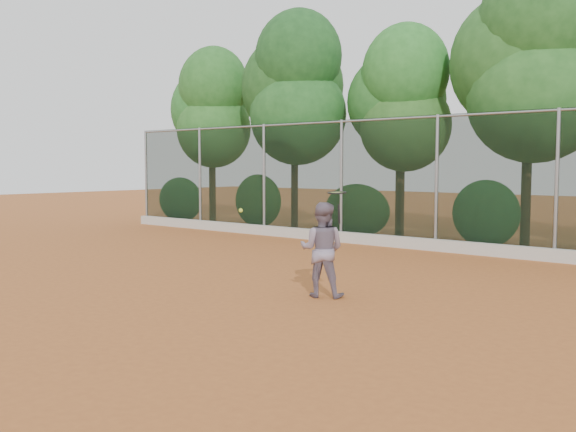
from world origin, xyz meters
The scene contains 7 objects.
ground centered at (0.00, 0.00, 0.00)m, with size 80.00×80.00×0.00m, color #A45726.
concrete_curb centered at (0.00, 6.82, 0.15)m, with size 24.00×0.20×0.30m, color beige.
tennis_player centered at (1.30, 0.33, 0.79)m, with size 0.77×0.60×1.59m, color slate.
chainlink_fence centered at (0.00, 7.00, 1.86)m, with size 24.09×0.09×3.50m.
foliage_backdrop centered at (-0.55, 8.98, 4.40)m, with size 23.70×3.63×7.55m.
tennis_racket centered at (1.67, 0.23, 1.72)m, with size 0.38×0.38×0.53m.
tennis_ball_in_flight centered at (-0.39, 0.14, 1.38)m, with size 0.07×0.07×0.07m.
Camera 1 is at (7.67, -8.19, 2.20)m, focal length 40.00 mm.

